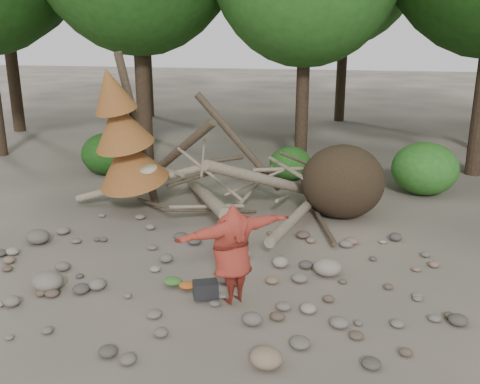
# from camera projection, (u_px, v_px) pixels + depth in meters

# --- Properties ---
(ground) EXTENTS (120.00, 120.00, 0.00)m
(ground) POSITION_uv_depth(u_px,v_px,m) (205.00, 277.00, 10.92)
(ground) COLOR #514C44
(ground) RESTS_ON ground
(deadfall_pile) EXTENTS (8.55, 5.24, 3.30)m
(deadfall_pile) POSITION_uv_depth(u_px,v_px,m) (320.00, 182.00, 14.21)
(deadfall_pile) COLOR #332619
(deadfall_pile) RESTS_ON ground
(dead_conifer) EXTENTS (2.06, 2.16, 4.35)m
(dead_conifer) POSITION_uv_depth(u_px,v_px,m) (124.00, 138.00, 14.08)
(dead_conifer) COLOR #4C3F30
(dead_conifer) RESTS_ON ground
(bush_left) EXTENTS (1.80, 1.80, 1.44)m
(bush_left) POSITION_uv_depth(u_px,v_px,m) (108.00, 154.00, 18.55)
(bush_left) COLOR #1C4C14
(bush_left) RESTS_ON ground
(bush_mid) EXTENTS (1.40, 1.40, 1.12)m
(bush_mid) POSITION_uv_depth(u_px,v_px,m) (290.00, 163.00, 17.90)
(bush_mid) COLOR #25611C
(bush_mid) RESTS_ON ground
(bush_right) EXTENTS (2.00, 2.00, 1.60)m
(bush_right) POSITION_uv_depth(u_px,v_px,m) (425.00, 169.00, 16.25)
(bush_right) COLOR #2F7323
(bush_right) RESTS_ON ground
(frisbee_thrower) EXTENTS (2.61, 2.03, 2.58)m
(frisbee_thrower) POSITION_uv_depth(u_px,v_px,m) (232.00, 254.00, 9.54)
(frisbee_thrower) COLOR maroon
(frisbee_thrower) RESTS_ON ground
(backpack) EXTENTS (0.54, 0.46, 0.30)m
(backpack) POSITION_uv_depth(u_px,v_px,m) (206.00, 292.00, 9.97)
(backpack) COLOR black
(backpack) RESTS_ON ground
(cloth_green) EXTENTS (0.38, 0.32, 0.14)m
(cloth_green) POSITION_uv_depth(u_px,v_px,m) (173.00, 283.00, 10.49)
(cloth_green) COLOR #376729
(cloth_green) RESTS_ON ground
(cloth_orange) EXTENTS (0.34, 0.28, 0.12)m
(cloth_orange) POSITION_uv_depth(u_px,v_px,m) (187.00, 288.00, 10.34)
(cloth_orange) COLOR #A3511B
(cloth_orange) RESTS_ON ground
(boulder_front_left) EXTENTS (0.61, 0.55, 0.37)m
(boulder_front_left) POSITION_uv_depth(u_px,v_px,m) (48.00, 282.00, 10.32)
(boulder_front_left) COLOR slate
(boulder_front_left) RESTS_ON ground
(boulder_front_right) EXTENTS (0.51, 0.46, 0.30)m
(boulder_front_right) POSITION_uv_depth(u_px,v_px,m) (266.00, 358.00, 7.97)
(boulder_front_right) COLOR #846A52
(boulder_front_right) RESTS_ON ground
(boulder_mid_right) EXTENTS (0.58, 0.53, 0.35)m
(boulder_mid_right) POSITION_uv_depth(u_px,v_px,m) (328.00, 267.00, 10.96)
(boulder_mid_right) COLOR gray
(boulder_mid_right) RESTS_ON ground
(boulder_mid_left) EXTENTS (0.57, 0.51, 0.34)m
(boulder_mid_left) POSITION_uv_depth(u_px,v_px,m) (38.00, 237.00, 12.59)
(boulder_mid_left) COLOR #5A544C
(boulder_mid_left) RESTS_ON ground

